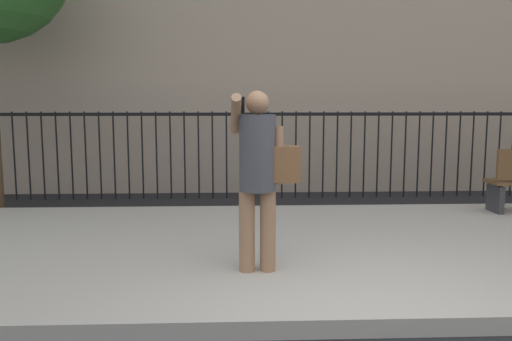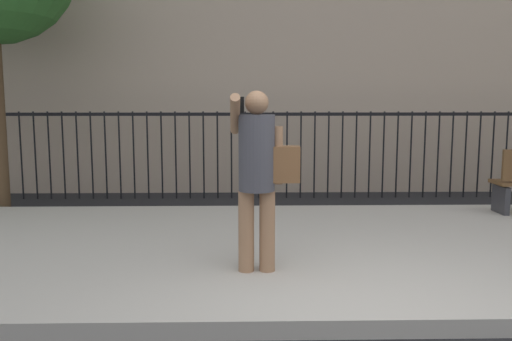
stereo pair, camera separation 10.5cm
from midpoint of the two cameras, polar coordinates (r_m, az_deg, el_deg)
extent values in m
plane|color=black|center=(4.19, 12.76, -17.52)|extent=(60.00, 60.00, 0.00)
cube|color=#B2ADA3|center=(6.19, 7.81, -8.41)|extent=(28.00, 4.40, 0.15)
cube|color=black|center=(9.63, 4.49, 6.13)|extent=(12.00, 0.04, 0.06)
cylinder|color=black|center=(10.53, -25.20, 1.47)|extent=(0.03, 0.03, 1.60)
cylinder|color=black|center=(10.43, -23.92, 1.49)|extent=(0.03, 0.03, 1.60)
cylinder|color=black|center=(10.34, -22.61, 1.50)|extent=(0.03, 0.03, 1.60)
cylinder|color=black|center=(10.25, -21.28, 1.52)|extent=(0.03, 0.03, 1.60)
cylinder|color=black|center=(10.16, -19.93, 1.54)|extent=(0.03, 0.03, 1.60)
cylinder|color=black|center=(10.08, -18.56, 1.56)|extent=(0.03, 0.03, 1.60)
cylinder|color=black|center=(10.01, -17.16, 1.57)|extent=(0.03, 0.03, 1.60)
cylinder|color=black|center=(9.94, -15.74, 1.59)|extent=(0.03, 0.03, 1.60)
cylinder|color=black|center=(9.88, -14.31, 1.60)|extent=(0.03, 0.03, 1.60)
cylinder|color=black|center=(9.83, -12.86, 1.61)|extent=(0.03, 0.03, 1.60)
cylinder|color=black|center=(9.78, -11.39, 1.62)|extent=(0.03, 0.03, 1.60)
cylinder|color=black|center=(9.74, -9.91, 1.64)|extent=(0.03, 0.03, 1.60)
cylinder|color=black|center=(9.70, -8.42, 1.65)|extent=(0.03, 0.03, 1.60)
cylinder|color=black|center=(9.68, -6.92, 1.66)|extent=(0.03, 0.03, 1.60)
cylinder|color=black|center=(9.65, -5.41, 1.66)|extent=(0.03, 0.03, 1.60)
cylinder|color=black|center=(9.64, -3.90, 1.67)|extent=(0.03, 0.03, 1.60)
cylinder|color=black|center=(9.63, -2.38, 1.68)|extent=(0.03, 0.03, 1.60)
cylinder|color=black|center=(9.63, -0.86, 1.68)|extent=(0.03, 0.03, 1.60)
cylinder|color=black|center=(9.63, 0.66, 1.68)|extent=(0.03, 0.03, 1.60)
cylinder|color=black|center=(9.65, 2.18, 1.69)|extent=(0.03, 0.03, 1.60)
cylinder|color=black|center=(9.66, 3.69, 1.69)|extent=(0.03, 0.03, 1.60)
cylinder|color=black|center=(9.69, 5.19, 1.69)|extent=(0.03, 0.03, 1.60)
cylinder|color=black|center=(9.72, 6.69, 1.69)|extent=(0.03, 0.03, 1.60)
cylinder|color=black|center=(9.76, 8.17, 1.68)|extent=(0.03, 0.03, 1.60)
cylinder|color=black|center=(9.81, 9.65, 1.68)|extent=(0.03, 0.03, 1.60)
cylinder|color=black|center=(9.86, 11.10, 1.68)|extent=(0.03, 0.03, 1.60)
cylinder|color=black|center=(9.92, 12.55, 1.67)|extent=(0.03, 0.03, 1.60)
cylinder|color=black|center=(9.98, 13.97, 1.66)|extent=(0.03, 0.03, 1.60)
cylinder|color=black|center=(10.05, 15.38, 1.66)|extent=(0.03, 0.03, 1.60)
cylinder|color=black|center=(10.13, 16.76, 1.65)|extent=(0.03, 0.03, 1.60)
cylinder|color=black|center=(10.21, 18.12, 1.64)|extent=(0.03, 0.03, 1.60)
cylinder|color=black|center=(10.30, 19.46, 1.63)|extent=(0.03, 0.03, 1.60)
cylinder|color=black|center=(10.39, 20.78, 1.62)|extent=(0.03, 0.03, 1.60)
cylinder|color=black|center=(10.49, 22.08, 1.61)|extent=(0.03, 0.03, 1.60)
cylinder|color=black|center=(10.59, 23.34, 1.60)|extent=(0.03, 0.03, 1.60)
cylinder|color=black|center=(10.70, 24.59, 1.58)|extent=(0.03, 0.03, 1.60)
cylinder|color=black|center=(10.81, 25.81, 1.57)|extent=(0.03, 0.03, 1.60)
cylinder|color=#936B4C|center=(5.01, -0.47, -6.62)|extent=(0.15, 0.15, 0.78)
cylinder|color=#936B4C|center=(5.02, 1.83, -6.59)|extent=(0.15, 0.15, 0.78)
cylinder|color=#3F3F47|center=(4.89, 0.69, 1.92)|extent=(0.35, 0.35, 0.71)
sphere|color=#936B4C|center=(4.86, 0.70, 7.40)|extent=(0.22, 0.22, 0.22)
cylinder|color=#936B4C|center=(4.86, -1.67, 6.12)|extent=(0.10, 0.50, 0.39)
cylinder|color=#936B4C|center=(4.90, 3.03, 1.67)|extent=(0.09, 0.09, 0.54)
cube|color=black|center=(4.92, -1.10, 7.16)|extent=(0.07, 0.01, 0.15)
cube|color=brown|center=(4.92, 3.72, 0.69)|extent=(0.28, 0.17, 0.34)
cube|color=#333338|center=(8.49, 25.40, -2.86)|extent=(0.08, 0.41, 0.40)
camera|label=1|loc=(0.05, -89.42, 0.07)|focal=36.77mm
camera|label=2|loc=(0.05, 90.58, -0.07)|focal=36.77mm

